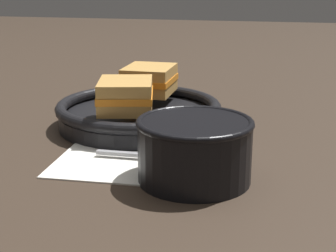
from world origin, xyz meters
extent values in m
plane|color=#382B21|center=(0.00, 0.00, 0.00)|extent=(4.00, 4.00, 0.00)
cube|color=white|center=(-0.01, -0.02, 0.00)|extent=(0.21, 0.18, 0.00)
cylinder|color=black|center=(0.08, -0.07, 0.04)|extent=(0.14, 0.14, 0.07)
cylinder|color=#C14C19|center=(0.08, -0.07, 0.06)|extent=(0.12, 0.12, 0.01)
torus|color=black|center=(0.08, -0.07, 0.07)|extent=(0.14, 0.14, 0.01)
cube|color=#9E9EA3|center=(-0.01, -0.02, 0.01)|extent=(0.10, 0.01, 0.01)
ellipsoid|color=#9E9EA3|center=(0.06, -0.02, 0.01)|extent=(0.05, 0.03, 0.01)
cylinder|color=black|center=(-0.04, 0.13, 0.01)|extent=(0.26, 0.26, 0.02)
torus|color=black|center=(-0.04, 0.13, 0.03)|extent=(0.27, 0.27, 0.02)
cube|color=black|center=(-0.05, 0.32, 0.03)|extent=(0.03, 0.12, 0.01)
cube|color=#C18E47|center=(-0.05, 0.07, 0.05)|extent=(0.10, 0.11, 0.02)
cube|color=orange|center=(-0.05, 0.07, 0.07)|extent=(0.10, 0.11, 0.01)
cube|color=#C18E47|center=(-0.05, 0.07, 0.08)|extent=(0.10, 0.11, 0.02)
cube|color=#C18E47|center=(-0.04, 0.19, 0.05)|extent=(0.08, 0.09, 0.02)
cube|color=orange|center=(-0.04, 0.19, 0.07)|extent=(0.08, 0.10, 0.01)
cube|color=#C18E47|center=(-0.04, 0.19, 0.08)|extent=(0.08, 0.09, 0.02)
camera|label=1|loc=(0.18, -0.64, 0.24)|focal=55.00mm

